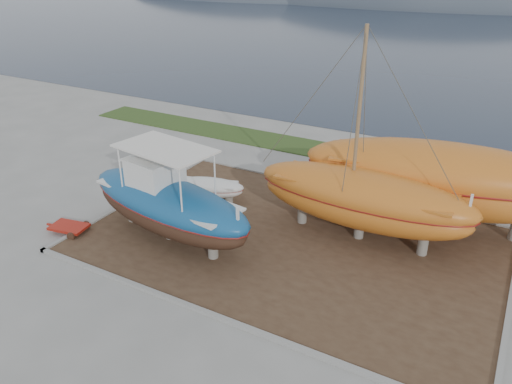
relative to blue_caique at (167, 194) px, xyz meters
The scene contains 11 objects.
ground 5.64m from the blue_caique, 17.13° to the right, with size 140.00×140.00×0.00m, color gray.
dirt_patch 5.96m from the blue_caique, 26.69° to the left, with size 18.00×12.00×0.06m, color #422D1E.
curb_frame 5.94m from the blue_caique, 26.69° to the left, with size 18.60×12.60×0.15m, color gray, non-canonical shape.
grass_strip 14.99m from the blue_caique, 70.56° to the left, with size 44.00×3.00×0.08m, color #284219.
sea 68.69m from the blue_caique, 85.88° to the left, with size 260.00×100.00×0.04m, color #1C2738, non-canonical shape.
mountain_ridge 123.60m from the blue_caique, 87.71° to the left, with size 200.00×36.00×20.00m, color #333D49, non-canonical shape.
blue_caique is the anchor object (origin of this frame).
white_dinghy 4.46m from the blue_caique, 99.39° to the left, with size 3.85×1.44×1.16m, color white, non-canonical shape.
orange_sailboat 8.97m from the blue_caique, 29.53° to the left, with size 9.91×2.92×9.34m, color #BD641D, non-canonical shape.
orange_bare_hull 12.31m from the blue_caique, 34.15° to the left, with size 12.37×3.71×4.06m, color #BD641D, non-canonical shape.
red_trailer 5.30m from the blue_caique, 157.54° to the right, with size 2.52×1.26×0.36m, color #AE2013, non-canonical shape.
Camera 1 is at (8.14, -13.79, 11.80)m, focal length 35.00 mm.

